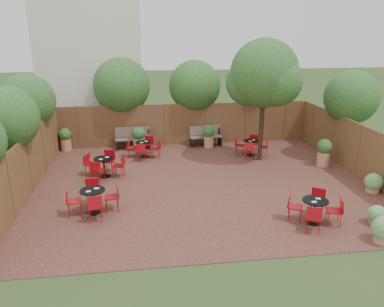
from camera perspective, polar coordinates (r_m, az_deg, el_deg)
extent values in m
plane|color=#354F23|center=(13.95, 1.63, -4.48)|extent=(80.00, 80.00, 0.00)
cube|color=#351815|center=(13.95, 1.63, -4.45)|extent=(12.00, 10.00, 0.02)
cube|color=brown|center=(18.35, -0.88, 4.41)|extent=(12.00, 0.08, 2.00)
cube|color=brown|center=(13.97, -23.41, -1.62)|extent=(0.08, 10.00, 2.00)
cube|color=brown|center=(15.70, 23.82, 0.41)|extent=(0.08, 10.00, 2.00)
cube|color=silver|center=(20.87, -14.72, 13.86)|extent=(5.00, 4.00, 8.00)
sphere|color=#275A1D|center=(16.54, -23.53, 7.23)|extent=(2.19, 2.19, 2.19)
sphere|color=#275A1D|center=(13.70, -26.28, 4.78)|extent=(2.14, 2.14, 2.14)
sphere|color=#275A1D|center=(18.59, -10.54, 9.96)|extent=(2.69, 2.69, 2.69)
sphere|color=#275A1D|center=(18.67, 0.41, 10.12)|extent=(2.49, 2.49, 2.49)
sphere|color=#275A1D|center=(19.52, 9.21, 10.08)|extent=(2.31, 2.31, 2.31)
sphere|color=#275A1D|center=(17.31, 22.87, 7.81)|extent=(2.26, 2.26, 2.26)
cylinder|color=black|center=(16.08, 10.47, 5.62)|extent=(0.22, 0.22, 3.87)
sphere|color=#275A1D|center=(15.80, 10.84, 11.80)|extent=(2.76, 2.76, 2.76)
sphere|color=#275A1D|center=(16.08, 8.58, 10.49)|extent=(1.93, 1.93, 1.93)
sphere|color=#275A1D|center=(15.59, 12.66, 10.59)|extent=(2.01, 2.01, 2.01)
cube|color=brown|center=(17.93, -8.87, 2.15)|extent=(1.64, 0.53, 0.05)
cube|color=brown|center=(18.06, -8.91, 3.24)|extent=(1.63, 0.17, 0.49)
cube|color=black|center=(18.03, -11.17, 1.29)|extent=(0.08, 0.49, 0.43)
cube|color=black|center=(18.00, -6.49, 1.49)|extent=(0.08, 0.49, 0.43)
cube|color=brown|center=(18.18, 2.06, 2.51)|extent=(1.58, 0.61, 0.05)
cube|color=brown|center=(18.31, 1.96, 3.52)|extent=(1.54, 0.27, 0.46)
cube|color=black|center=(18.15, -0.12, 1.71)|extent=(0.11, 0.46, 0.41)
cube|color=black|center=(18.38, 4.20, 1.88)|extent=(0.11, 0.46, 0.41)
cylinder|color=black|center=(12.17, -14.49, -8.49)|extent=(0.44, 0.44, 0.03)
cylinder|color=black|center=(12.02, -14.63, -6.96)|extent=(0.05, 0.05, 0.71)
cylinder|color=black|center=(11.87, -14.77, -5.38)|extent=(0.77, 0.77, 0.03)
cube|color=white|center=(11.92, -14.16, -5.11)|extent=(0.16, 0.12, 0.02)
cube|color=white|center=(11.76, -15.33, -5.53)|extent=(0.16, 0.12, 0.02)
cylinder|color=black|center=(17.11, 8.84, -0.22)|extent=(0.40, 0.40, 0.03)
cylinder|color=black|center=(17.01, 8.89, 0.82)|extent=(0.05, 0.05, 0.64)
cylinder|color=black|center=(16.91, 8.94, 1.89)|extent=(0.70, 0.70, 0.03)
cube|color=white|center=(17.01, 9.23, 2.03)|extent=(0.15, 0.14, 0.01)
cube|color=white|center=(16.78, 8.75, 1.84)|extent=(0.15, 0.14, 0.01)
cylinder|color=black|center=(11.74, 17.75, -9.85)|extent=(0.43, 0.43, 0.03)
cylinder|color=black|center=(11.58, 17.91, -8.34)|extent=(0.05, 0.05, 0.68)
cylinder|color=black|center=(11.43, 18.08, -6.76)|extent=(0.74, 0.74, 0.03)
cube|color=white|center=(11.54, 18.46, -6.45)|extent=(0.16, 0.15, 0.01)
cube|color=white|center=(11.29, 17.90, -6.95)|extent=(0.16, 0.15, 0.01)
cylinder|color=black|center=(14.87, -12.95, -3.35)|extent=(0.44, 0.44, 0.03)
cylinder|color=black|center=(14.74, -13.05, -2.07)|extent=(0.05, 0.05, 0.70)
cylinder|color=black|center=(14.63, -13.14, -0.76)|extent=(0.76, 0.76, 0.03)
cube|color=white|center=(14.68, -12.66, -0.55)|extent=(0.16, 0.13, 0.01)
cube|color=white|center=(14.52, -13.58, -0.84)|extent=(0.16, 0.13, 0.01)
cylinder|color=black|center=(16.81, -7.19, -0.48)|extent=(0.41, 0.41, 0.03)
cylinder|color=black|center=(16.70, -7.23, 0.59)|extent=(0.05, 0.05, 0.65)
cylinder|color=black|center=(16.61, -7.28, 1.69)|extent=(0.71, 0.71, 0.03)
cube|color=white|center=(16.67, -6.90, 1.85)|extent=(0.15, 0.13, 0.01)
cube|color=white|center=(16.49, -7.60, 1.64)|extent=(0.15, 0.13, 0.01)
cylinder|color=tan|center=(17.70, -8.00, 1.39)|extent=(0.50, 0.50, 0.58)
sphere|color=#275A1D|center=(17.56, -8.07, 2.99)|extent=(0.60, 0.60, 0.60)
cylinder|color=tan|center=(18.05, 2.54, 1.83)|extent=(0.48, 0.48, 0.54)
sphere|color=#275A1D|center=(17.92, 2.56, 3.32)|extent=(0.57, 0.57, 0.57)
cylinder|color=tan|center=(18.46, -18.42, 1.27)|extent=(0.48, 0.48, 0.55)
sphere|color=#275A1D|center=(18.33, -18.57, 2.73)|extent=(0.58, 0.58, 0.58)
cylinder|color=tan|center=(16.46, 19.13, -0.76)|extent=(0.51, 0.51, 0.59)
sphere|color=#275A1D|center=(16.31, 19.31, 0.98)|extent=(0.61, 0.61, 0.61)
cylinder|color=tan|center=(12.32, 25.94, -9.14)|extent=(0.39, 0.39, 0.18)
sphere|color=#619B50|center=(12.22, 26.09, -8.22)|extent=(0.53, 0.53, 0.53)
cylinder|color=tan|center=(11.44, 26.83, -11.27)|extent=(0.50, 0.50, 0.23)
cylinder|color=tan|center=(14.58, 25.52, -4.82)|extent=(0.45, 0.45, 0.21)
sphere|color=#619B50|center=(14.48, 25.66, -3.88)|extent=(0.62, 0.62, 0.62)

